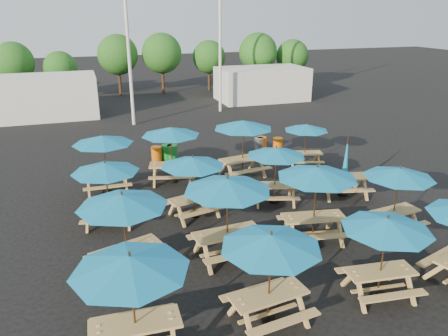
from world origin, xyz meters
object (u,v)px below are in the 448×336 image
object	(u,v)px
waste_bin_0	(157,155)
waste_bin_4	(262,144)
picnic_unit_11	(243,127)
picnic_unit_3	(103,142)
picnic_unit_8	(387,228)
waste_bin_2	(167,153)
waste_bin_5	(278,145)
picnic_unit_6	(193,165)
picnic_unit_7	(171,134)
picnic_unit_13	(399,176)
picnic_unit_2	(105,171)
picnic_unit_4	(271,245)
picnic_unit_14	(345,171)
picnic_unit_9	(317,176)
picnic_unit_15	(306,129)
waste_bin_3	(259,146)
waste_bin_1	(172,153)
picnic_unit_1	(123,204)
picnic_unit_5	(228,188)
picnic_unit_0	(130,268)
picnic_unit_10	(276,155)

from	to	relation	value
waste_bin_0	waste_bin_4	world-z (taller)	same
picnic_unit_11	waste_bin_0	bearing A→B (deg)	128.34
picnic_unit_3	picnic_unit_8	xyz separation A→B (m)	(6.14, -9.28, -0.12)
waste_bin_2	waste_bin_5	world-z (taller)	same
picnic_unit_6	waste_bin_2	distance (m)	6.56
waste_bin_5	picnic_unit_8	bearing A→B (deg)	-102.49
picnic_unit_7	picnic_unit_13	world-z (taller)	picnic_unit_7
picnic_unit_2	waste_bin_0	world-z (taller)	picnic_unit_2
picnic_unit_4	picnic_unit_8	size ratio (longest dim) A/B	1.06
picnic_unit_14	waste_bin_4	size ratio (longest dim) A/B	3.08
picnic_unit_7	picnic_unit_6	bearing A→B (deg)	-75.20
picnic_unit_9	picnic_unit_11	size ratio (longest dim) A/B	0.99
picnic_unit_6	picnic_unit_14	distance (m)	6.19
picnic_unit_9	picnic_unit_15	distance (m)	7.08
picnic_unit_9	picnic_unit_15	bearing A→B (deg)	73.89
waste_bin_3	waste_bin_5	size ratio (longest dim) A/B	1.00
picnic_unit_6	picnic_unit_8	xyz separation A→B (m)	(3.36, -5.96, -0.00)
picnic_unit_15	waste_bin_1	xyz separation A→B (m)	(-5.75, 2.71, -1.40)
picnic_unit_2	waste_bin_0	xyz separation A→B (m)	(2.66, 5.90, -1.58)
picnic_unit_15	picnic_unit_3	bearing A→B (deg)	-162.73
picnic_unit_8	waste_bin_4	xyz separation A→B (m)	(1.87, 12.17, -1.57)
picnic_unit_9	picnic_unit_11	bearing A→B (deg)	101.18
picnic_unit_6	waste_bin_5	world-z (taller)	picnic_unit_6
waste_bin_4	picnic_unit_13	bearing A→B (deg)	-85.32
picnic_unit_13	picnic_unit_1	bearing A→B (deg)	171.43
picnic_unit_11	picnic_unit_5	bearing A→B (deg)	-123.41
picnic_unit_2	picnic_unit_11	distance (m)	6.61
waste_bin_2	picnic_unit_7	bearing A→B (deg)	-96.23
picnic_unit_13	waste_bin_2	size ratio (longest dim) A/B	3.14
picnic_unit_0	picnic_unit_4	size ratio (longest dim) A/B	0.96
waste_bin_3	picnic_unit_15	bearing A→B (deg)	-63.82
waste_bin_1	waste_bin_3	world-z (taller)	same
waste_bin_1	picnic_unit_3	bearing A→B (deg)	-138.55
picnic_unit_0	waste_bin_4	distance (m)	14.79
picnic_unit_7	picnic_unit_9	world-z (taller)	picnic_unit_9
picnic_unit_7	picnic_unit_8	bearing A→B (deg)	-56.11
picnic_unit_7	waste_bin_3	bearing A→B (deg)	41.04
picnic_unit_1	waste_bin_2	bearing A→B (deg)	54.61
picnic_unit_9	waste_bin_5	world-z (taller)	picnic_unit_9
picnic_unit_2	picnic_unit_11	bearing A→B (deg)	37.79
picnic_unit_9	waste_bin_0	size ratio (longest dim) A/B	3.61
waste_bin_4	picnic_unit_4	bearing A→B (deg)	-112.20
picnic_unit_6	picnic_unit_8	bearing A→B (deg)	-74.27
picnic_unit_10	picnic_unit_9	bearing A→B (deg)	-73.52
picnic_unit_14	waste_bin_0	world-z (taller)	picnic_unit_14
picnic_unit_13	picnic_unit_15	size ratio (longest dim) A/B	0.99
picnic_unit_7	picnic_unit_13	distance (m)	8.98
picnic_unit_4	picnic_unit_7	bearing A→B (deg)	84.30
picnic_unit_5	picnic_unit_6	world-z (taller)	picnic_unit_5
picnic_unit_11	picnic_unit_13	bearing A→B (deg)	-74.16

